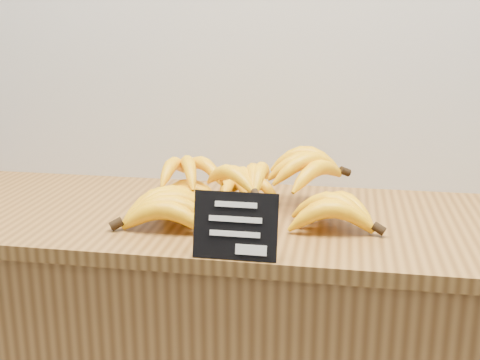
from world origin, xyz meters
TOP-DOWN VIEW (x-y plane):
  - counter_top at (0.02, 2.75)m, footprint 1.56×0.54m
  - chalkboard_sign at (0.05, 2.50)m, footprint 0.15×0.03m
  - banana_pile at (0.01, 2.75)m, footprint 0.55×0.37m

SIDE VIEW (x-z plane):
  - counter_top at x=0.02m, z-range 0.90..0.93m
  - banana_pile at x=0.01m, z-range 0.92..1.04m
  - chalkboard_sign at x=0.05m, z-range 0.93..1.05m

